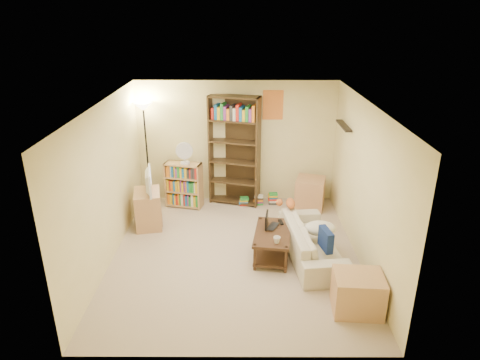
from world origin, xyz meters
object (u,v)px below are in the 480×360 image
at_px(tall_bookshelf, 234,149).
at_px(coffee_table, 272,240).
at_px(desk_fan, 184,153).
at_px(laptop, 275,227).
at_px(sofa, 312,241).
at_px(mug, 277,240).
at_px(tv_stand, 148,209).
at_px(television, 146,181).
at_px(short_bookshelf, 184,185).
at_px(tabby_cat, 289,203).
at_px(floor_lamp, 145,124).
at_px(side_table, 310,193).
at_px(end_cabinet, 358,293).

bearing_deg(tall_bookshelf, coffee_table, -57.40).
bearing_deg(desk_fan, laptop, -46.03).
relative_size(sofa, mug, 14.49).
height_order(laptop, tv_stand, tv_stand).
bearing_deg(television, laptop, -123.42).
relative_size(laptop, television, 0.50).
bearing_deg(short_bookshelf, tabby_cat, -17.92).
height_order(tall_bookshelf, short_bookshelf, tall_bookshelf).
xyz_separation_m(coffee_table, floor_lamp, (-2.40, 2.10, 1.39)).
distance_m(coffee_table, tall_bookshelf, 2.37).
bearing_deg(television, sofa, -121.28).
relative_size(sofa, desk_fan, 4.39).
relative_size(sofa, coffee_table, 1.81).
bearing_deg(desk_fan, coffee_table, -49.11).
xyz_separation_m(coffee_table, side_table, (0.88, 1.85, 0.02)).
xyz_separation_m(mug, tall_bookshelf, (-0.68, 2.45, 0.68)).
bearing_deg(desk_fan, tv_stand, -127.09).
height_order(tv_stand, desk_fan, desk_fan).
relative_size(side_table, end_cabinet, 0.98).
height_order(mug, desk_fan, desk_fan).
height_order(desk_fan, end_cabinet, desk_fan).
bearing_deg(side_table, end_cabinet, -87.08).
height_order(laptop, tall_bookshelf, tall_bookshelf).
distance_m(tabby_cat, desk_fan, 2.32).
bearing_deg(laptop, sofa, -76.78).
xyz_separation_m(sofa, short_bookshelf, (-2.31, 1.89, 0.19)).
distance_m(tv_stand, side_table, 3.21).
bearing_deg(coffee_table, side_table, 72.39).
relative_size(coffee_table, mug, 7.98).
bearing_deg(coffee_table, floor_lamp, 146.76).
bearing_deg(short_bookshelf, coffee_table, -35.74).
height_order(sofa, desk_fan, desk_fan).
bearing_deg(floor_lamp, end_cabinet, -44.97).
bearing_deg(short_bookshelf, desk_fan, -27.90).
height_order(laptop, mug, mug).
distance_m(mug, end_cabinet, 1.43).
bearing_deg(coffee_table, end_cabinet, -44.25).
distance_m(laptop, short_bookshelf, 2.47).
xyz_separation_m(desk_fan, end_cabinet, (2.66, -3.21, -0.90)).
bearing_deg(coffee_table, sofa, 9.67).
xyz_separation_m(sofa, coffee_table, (-0.64, -0.02, 0.02)).
xyz_separation_m(coffee_table, laptop, (0.05, 0.14, 0.17)).
bearing_deg(tabby_cat, sofa, -64.99).
bearing_deg(side_table, sofa, -97.42).
height_order(tabby_cat, mug, tabby_cat).
height_order(tall_bookshelf, floor_lamp, tall_bookshelf).
distance_m(television, side_table, 3.26).
bearing_deg(tabby_cat, mug, -104.87).
bearing_deg(desk_fan, side_table, -0.36).
bearing_deg(floor_lamp, short_bookshelf, -14.35).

